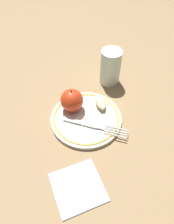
% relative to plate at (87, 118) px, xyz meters
% --- Properties ---
extents(ground_plane, '(2.00, 2.00, 0.00)m').
position_rel_plate_xyz_m(ground_plane, '(0.00, 0.01, -0.01)').
color(ground_plane, '#91744F').
extents(plate, '(0.20, 0.20, 0.01)m').
position_rel_plate_xyz_m(plate, '(0.00, 0.00, 0.00)').
color(plate, silver).
rests_on(plate, ground_plane).
extents(apple_red_whole, '(0.06, 0.06, 0.07)m').
position_rel_plate_xyz_m(apple_red_whole, '(0.03, -0.04, 0.04)').
color(apple_red_whole, red).
rests_on(apple_red_whole, plate).
extents(apple_slice_front, '(0.03, 0.06, 0.02)m').
position_rel_plate_xyz_m(apple_slice_front, '(-0.05, -0.03, 0.02)').
color(apple_slice_front, beige).
rests_on(apple_slice_front, plate).
extents(fork, '(0.16, 0.12, 0.00)m').
position_rel_plate_xyz_m(fork, '(-0.01, 0.04, 0.01)').
color(fork, silver).
rests_on(fork, plate).
extents(drinking_glass, '(0.06, 0.06, 0.12)m').
position_rel_plate_xyz_m(drinking_glass, '(-0.12, -0.14, 0.05)').
color(drinking_glass, silver).
rests_on(drinking_glass, ground_plane).
extents(napkin_folded, '(0.12, 0.12, 0.01)m').
position_rel_plate_xyz_m(napkin_folded, '(0.07, 0.18, -0.00)').
color(napkin_folded, '#B3B5DA').
rests_on(napkin_folded, ground_plane).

